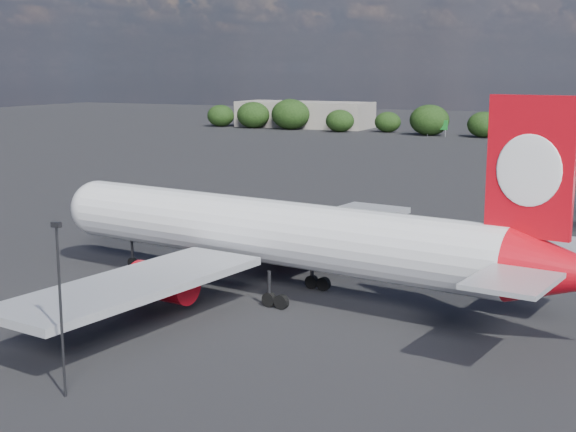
% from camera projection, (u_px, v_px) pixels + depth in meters
% --- Properties ---
extents(ground, '(500.00, 500.00, 0.00)m').
position_uv_depth(ground, '(335.00, 207.00, 108.63)').
color(ground, black).
rests_on(ground, ground).
extents(qantas_airliner, '(51.45, 49.05, 16.79)m').
position_uv_depth(qantas_airliner, '(288.00, 236.00, 64.96)').
color(qantas_airliner, white).
rests_on(qantas_airliner, ground).
extents(apron_lamp_post, '(0.55, 0.30, 10.18)m').
position_uv_depth(apron_lamp_post, '(60.00, 300.00, 44.83)').
color(apron_lamp_post, black).
rests_on(apron_lamp_post, ground).
extents(terminal_building, '(42.00, 16.00, 8.00)m').
position_uv_depth(terminal_building, '(305.00, 114.00, 252.56)').
color(terminal_building, gray).
rests_on(terminal_building, ground).
extents(highway_sign, '(6.00, 0.30, 4.50)m').
position_uv_depth(highway_sign, '(437.00, 125.00, 218.48)').
color(highway_sign, '#156D22').
rests_on(highway_sign, ground).
extents(billboard_yellow, '(5.00, 0.30, 5.50)m').
position_uv_depth(billboard_yellow, '(554.00, 124.00, 210.85)').
color(billboard_yellow, '#EEAF15').
rests_on(billboard_yellow, ground).
extents(horizon_treeline, '(204.84, 14.44, 9.23)m').
position_uv_depth(horizon_treeline, '(502.00, 124.00, 214.74)').
color(horizon_treeline, black).
rests_on(horizon_treeline, ground).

